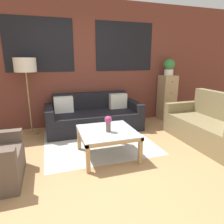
{
  "coord_description": "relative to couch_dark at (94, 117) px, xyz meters",
  "views": [
    {
      "loc": [
        -0.87,
        -2.21,
        1.51
      ],
      "look_at": [
        0.26,
        1.26,
        0.55
      ],
      "focal_mm": 32.0,
      "sensor_mm": 36.0,
      "label": 1
    }
  ],
  "objects": [
    {
      "name": "potted_plant",
      "position": [
        1.99,
        0.22,
        1.07
      ],
      "size": [
        0.28,
        0.28,
        0.41
      ],
      "color": "silver",
      "rests_on": "drawer_cabinet"
    },
    {
      "name": "floor_lamp",
      "position": [
        -1.3,
        0.14,
        1.07
      ],
      "size": [
        0.42,
        0.42,
        1.55
      ],
      "color": "olive",
      "rests_on": "ground_plane"
    },
    {
      "name": "rug",
      "position": [
        -0.09,
        -0.74,
        -0.28
      ],
      "size": [
        1.95,
        1.74,
        0.0
      ],
      "color": "#BCB7B2",
      "rests_on": "ground_plane"
    },
    {
      "name": "flower_vase",
      "position": [
        -0.09,
        -1.4,
        0.31
      ],
      "size": [
        0.11,
        0.11,
        0.25
      ],
      "color": "brown",
      "rests_on": "coffee_table"
    },
    {
      "name": "wall_back_brick",
      "position": [
        -0.07,
        0.49,
        1.13
      ],
      "size": [
        8.4,
        0.09,
        2.8
      ],
      "color": "brown",
      "rests_on": "ground_plane"
    },
    {
      "name": "drawer_cabinet",
      "position": [
        1.99,
        0.22,
        0.28
      ],
      "size": [
        0.37,
        0.39,
        1.13
      ],
      "color": "tan",
      "rests_on": "ground_plane"
    },
    {
      "name": "settee_vintage",
      "position": [
        1.88,
        -1.41,
        0.03
      ],
      "size": [
        0.8,
        1.68,
        0.92
      ],
      "color": "olive",
      "rests_on": "ground_plane"
    },
    {
      "name": "couch_dark",
      "position": [
        0.0,
        0.0,
        0.0
      ],
      "size": [
        2.03,
        0.88,
        0.78
      ],
      "color": "black",
      "rests_on": "ground_plane"
    },
    {
      "name": "ground_plane",
      "position": [
        -0.07,
        -1.95,
        -0.28
      ],
      "size": [
        16.0,
        16.0,
        0.0
      ],
      "primitive_type": "plane",
      "color": "#AD7F51"
    },
    {
      "name": "coffee_table",
      "position": [
        -0.09,
        -1.34,
        0.09
      ],
      "size": [
        0.86,
        0.86,
        0.44
      ],
      "color": "silver",
      "rests_on": "ground_plane"
    }
  ]
}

